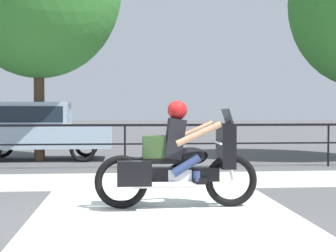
# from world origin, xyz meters

# --- Properties ---
(ground_plane) EXTENTS (120.00, 120.00, 0.00)m
(ground_plane) POSITION_xyz_m (0.00, 0.00, 0.00)
(ground_plane) COLOR #4C4C4F
(sidewalk_band) EXTENTS (44.00, 2.40, 0.01)m
(sidewalk_band) POSITION_xyz_m (0.00, 3.40, 0.01)
(sidewalk_band) COLOR #B7B2A8
(sidewalk_band) RESTS_ON ground
(crosswalk_band) EXTENTS (3.61, 6.00, 0.01)m
(crosswalk_band) POSITION_xyz_m (0.50, -0.20, 0.00)
(crosswalk_band) COLOR silver
(crosswalk_band) RESTS_ON ground
(fence_railing) EXTENTS (36.00, 0.05, 1.08)m
(fence_railing) POSITION_xyz_m (0.00, 5.55, 0.85)
(fence_railing) COLOR black
(fence_railing) RESTS_ON ground
(motorcycle) EXTENTS (2.39, 0.76, 1.57)m
(motorcycle) POSITION_xyz_m (0.71, 0.53, 0.69)
(motorcycle) COLOR black
(motorcycle) RESTS_ON ground
(parked_car) EXTENTS (4.02, 1.64, 1.64)m
(parked_car) POSITION_xyz_m (-2.48, 7.89, 0.93)
(parked_car) COLOR #9EB2C6
(parked_car) RESTS_ON ground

